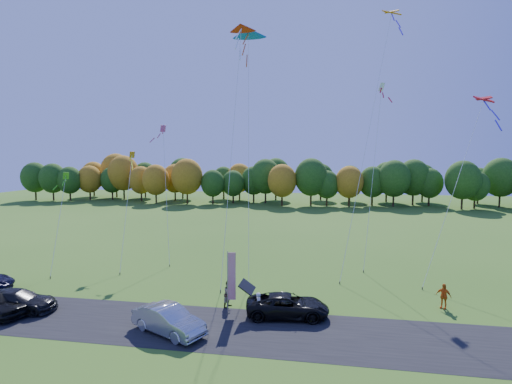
% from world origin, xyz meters
% --- Properties ---
extents(ground, '(160.00, 160.00, 0.00)m').
position_xyz_m(ground, '(0.00, 0.00, 0.00)').
color(ground, '#315B18').
extents(asphalt_strip, '(90.00, 6.00, 0.01)m').
position_xyz_m(asphalt_strip, '(0.00, -4.00, 0.01)').
color(asphalt_strip, black).
rests_on(asphalt_strip, ground).
extents(tree_line, '(116.00, 12.00, 10.00)m').
position_xyz_m(tree_line, '(0.00, 55.00, 0.00)').
color(tree_line, '#1E4711').
rests_on(tree_line, ground).
extents(black_suv, '(5.32, 2.89, 1.42)m').
position_xyz_m(black_suv, '(3.31, -1.70, 0.71)').
color(black_suv, black).
rests_on(black_suv, ground).
extents(silver_sedan, '(4.85, 3.47, 1.52)m').
position_xyz_m(silver_sedan, '(-3.05, -5.10, 0.76)').
color(silver_sedan, '#B2B4B7').
rests_on(silver_sedan, ground).
extents(dark_truck_a, '(5.13, 2.68, 1.42)m').
position_xyz_m(dark_truck_a, '(-13.76, -3.87, 0.71)').
color(dark_truck_a, black).
rests_on(dark_truck_a, ground).
extents(person_tailgate_a, '(0.58, 0.69, 1.62)m').
position_xyz_m(person_tailgate_a, '(1.61, -2.24, 0.81)').
color(person_tailgate_a, silver).
rests_on(person_tailgate_a, ground).
extents(person_tailgate_b, '(0.93, 1.03, 1.73)m').
position_xyz_m(person_tailgate_b, '(-0.64, -0.72, 0.87)').
color(person_tailgate_b, gray).
rests_on(person_tailgate_b, ground).
extents(person_east, '(1.03, 0.87, 1.65)m').
position_xyz_m(person_east, '(13.19, 1.38, 0.83)').
color(person_east, '#D45D13').
rests_on(person_east, ground).
extents(feather_flag, '(0.53, 0.18, 4.03)m').
position_xyz_m(feather_flag, '(-0.24, -1.84, 2.46)').
color(feather_flag, '#999999').
rests_on(feather_flag, ground).
extents(kite_delta_blue, '(3.51, 10.64, 23.38)m').
position_xyz_m(kite_delta_blue, '(-1.10, 8.50, 11.63)').
color(kite_delta_blue, '#4C3F33').
rests_on(kite_delta_blue, ground).
extents(kite_parafoil_orange, '(7.22, 13.95, 25.21)m').
position_xyz_m(kite_parafoil_orange, '(9.34, 11.90, 12.38)').
color(kite_parafoil_orange, '#4C3F33').
rests_on(kite_parafoil_orange, ground).
extents(kite_delta_red, '(2.38, 8.78, 22.34)m').
position_xyz_m(kite_delta_red, '(-1.91, 7.60, 17.35)').
color(kite_delta_red, '#4C3F33').
rests_on(kite_delta_red, ground).
extents(kite_parafoil_rainbow, '(7.61, 7.07, 15.30)m').
position_xyz_m(kite_parafoil_rainbow, '(15.69, 8.24, 7.48)').
color(kite_parafoil_rainbow, '#4C3F33').
rests_on(kite_parafoil_rainbow, ground).
extents(kite_diamond_yellow, '(2.91, 7.88, 10.66)m').
position_xyz_m(kite_diamond_yellow, '(-12.48, 8.25, 5.12)').
color(kite_diamond_yellow, '#4C3F33').
rests_on(kite_diamond_yellow, ground).
extents(kite_diamond_green, '(2.34, 5.61, 8.72)m').
position_xyz_m(kite_diamond_green, '(-17.21, 5.17, 4.17)').
color(kite_diamond_green, '#4C3F33').
rests_on(kite_diamond_green, ground).
extents(kite_diamond_white, '(2.53, 6.55, 17.22)m').
position_xyz_m(kite_diamond_white, '(9.75, 11.68, 8.38)').
color(kite_diamond_white, '#4C3F33').
rests_on(kite_diamond_white, ground).
extents(kite_diamond_pink, '(3.52, 6.66, 13.39)m').
position_xyz_m(kite_diamond_pink, '(-9.60, 10.64, 6.46)').
color(kite_diamond_pink, '#4C3F33').
rests_on(kite_diamond_pink, ground).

